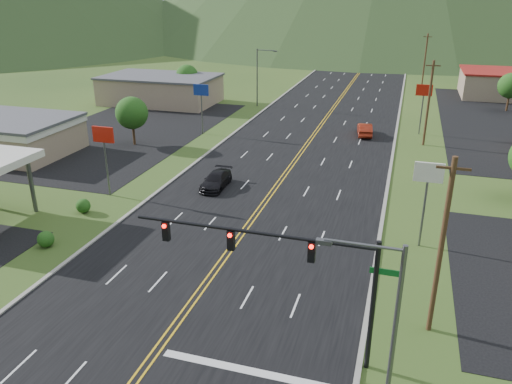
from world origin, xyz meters
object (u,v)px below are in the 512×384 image
(traffic_signal, at_px, (290,261))
(car_red_far, at_px, (365,130))
(car_dark_mid, at_px, (216,181))
(streetlight_east, at_px, (386,333))
(streetlight_west, at_px, (259,74))

(traffic_signal, height_order, car_red_far, traffic_signal)
(car_red_far, bearing_deg, car_dark_mid, 54.20)
(streetlight_east, xyz_separation_m, car_red_far, (-4.91, 47.18, -4.39))
(traffic_signal, height_order, car_dark_mid, traffic_signal)
(streetlight_west, bearing_deg, car_red_far, -35.54)
(traffic_signal, bearing_deg, car_dark_mid, 120.00)
(traffic_signal, distance_m, car_red_far, 43.42)
(traffic_signal, distance_m, streetlight_east, 6.17)
(traffic_signal, relative_size, car_red_far, 2.72)
(streetlight_west, height_order, car_dark_mid, streetlight_west)
(traffic_signal, xyz_separation_m, streetlight_west, (-18.16, 56.00, -0.15))
(streetlight_east, distance_m, streetlight_west, 64.21)
(streetlight_east, relative_size, car_dark_mid, 1.84)
(streetlight_east, relative_size, car_red_far, 1.87)
(streetlight_east, bearing_deg, car_dark_mid, 124.01)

